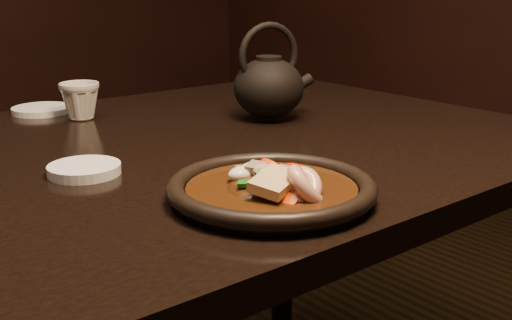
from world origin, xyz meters
TOP-DOWN VIEW (x-y plane):
  - table at (0.00, 0.00)m, footprint 1.60×0.90m
  - plate at (0.10, -0.30)m, footprint 0.26×0.26m
  - stirfry at (0.10, -0.30)m, footprint 0.12×0.16m
  - soy_dish at (-0.03, -0.05)m, footprint 0.10×0.10m
  - saucer_right at (0.08, 0.39)m, footprint 0.12×0.12m
  - tea_cup at (0.12, 0.28)m, footprint 0.08×0.08m
  - teapot at (0.40, 0.05)m, footprint 0.16×0.13m

SIDE VIEW (x-z plane):
  - table at x=0.00m, z-range 0.30..1.05m
  - saucer_right at x=0.08m, z-range 0.75..0.76m
  - soy_dish at x=-0.03m, z-range 0.75..0.76m
  - plate at x=0.10m, z-range 0.75..0.78m
  - stirfry at x=0.10m, z-range 0.74..0.80m
  - tea_cup at x=0.12m, z-range 0.75..0.83m
  - teapot at x=0.40m, z-range 0.73..0.91m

